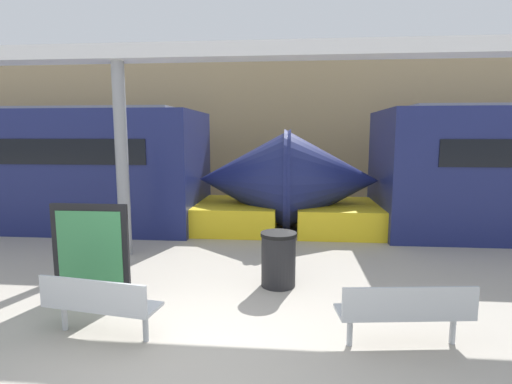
% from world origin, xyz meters
% --- Properties ---
extents(ground_plane, '(60.00, 60.00, 0.00)m').
position_xyz_m(ground_plane, '(0.00, 0.00, 0.00)').
color(ground_plane, '#A8A093').
extents(station_wall, '(56.00, 0.20, 5.00)m').
position_xyz_m(station_wall, '(0.00, 10.31, 2.50)').
color(station_wall, tan).
rests_on(station_wall, ground_plane).
extents(train_right, '(14.47, 2.93, 3.20)m').
position_xyz_m(train_right, '(-6.29, 6.46, 1.51)').
color(train_right, navy).
rests_on(train_right, ground_plane).
extents(bench_near, '(1.49, 0.67, 0.79)m').
position_xyz_m(bench_near, '(-1.27, 0.45, 0.47)').
color(bench_near, '#ADB2B7').
rests_on(bench_near, ground_plane).
extents(bench_far, '(1.59, 0.62, 0.79)m').
position_xyz_m(bench_far, '(2.38, 0.56, 0.47)').
color(bench_far, '#ADB2B7').
rests_on(bench_far, ground_plane).
extents(trash_bin, '(0.59, 0.59, 0.90)m').
position_xyz_m(trash_bin, '(0.85, 2.39, 0.45)').
color(trash_bin, black).
rests_on(trash_bin, ground_plane).
extents(poster_board, '(1.17, 0.07, 1.47)m').
position_xyz_m(poster_board, '(-1.93, 1.58, 0.75)').
color(poster_board, black).
rests_on(poster_board, ground_plane).
extents(support_column_near, '(0.25, 0.25, 3.92)m').
position_xyz_m(support_column_near, '(-2.39, 3.88, 1.96)').
color(support_column_near, gray).
rests_on(support_column_near, ground_plane).
extents(canopy_beam, '(28.00, 0.60, 0.28)m').
position_xyz_m(canopy_beam, '(-2.39, 3.88, 4.06)').
color(canopy_beam, silver).
rests_on(canopy_beam, support_column_near).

